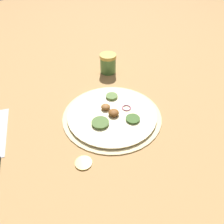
# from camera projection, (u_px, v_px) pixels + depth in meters

# --- Properties ---
(ground_plane) EXTENTS (3.00, 3.00, 0.00)m
(ground_plane) POSITION_uv_depth(u_px,v_px,m) (112.00, 116.00, 0.67)
(ground_plane) COLOR tan
(pizza) EXTENTS (0.30, 0.30, 0.03)m
(pizza) POSITION_uv_depth(u_px,v_px,m) (112.00, 115.00, 0.66)
(pizza) COLOR beige
(pizza) RESTS_ON ground_plane
(spice_jar) EXTENTS (0.06, 0.06, 0.07)m
(spice_jar) POSITION_uv_depth(u_px,v_px,m) (108.00, 63.00, 0.84)
(spice_jar) COLOR #4C7F42
(spice_jar) RESTS_ON ground_plane
(loose_cap) EXTENTS (0.04, 0.04, 0.01)m
(loose_cap) POSITION_uv_depth(u_px,v_px,m) (83.00, 162.00, 0.53)
(loose_cap) COLOR gold
(loose_cap) RESTS_ON ground_plane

